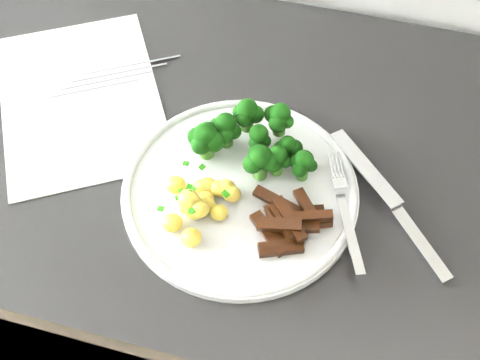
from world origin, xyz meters
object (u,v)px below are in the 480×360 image
(knife, at_px, (402,220))
(broccoli, at_px, (252,138))
(fork, at_px, (346,215))
(counter, at_px, (209,281))
(recipe_paper, at_px, (80,98))
(potatoes, at_px, (199,202))
(beef_strips, at_px, (289,223))
(plate, at_px, (240,190))

(knife, bearing_deg, broccoli, 167.01)
(fork, bearing_deg, counter, 160.05)
(recipe_paper, relative_size, potatoes, 3.57)
(recipe_paper, relative_size, beef_strips, 3.63)
(broccoli, relative_size, potatoes, 1.59)
(plate, relative_size, fork, 1.77)
(counter, bearing_deg, beef_strips, -35.42)
(plate, bearing_deg, fork, -3.50)
(counter, distance_m, fork, 0.52)
(counter, relative_size, potatoes, 22.68)
(recipe_paper, distance_m, fork, 0.40)
(plate, xyz_separation_m, fork, (0.13, -0.01, 0.01))
(beef_strips, relative_size, knife, 0.54)
(broccoli, distance_m, beef_strips, 0.12)
(fork, height_order, knife, fork)
(counter, distance_m, broccoli, 0.50)
(fork, bearing_deg, plate, 176.50)
(recipe_paper, height_order, plate, plate)
(plate, xyz_separation_m, beef_strips, (0.07, -0.04, 0.01))
(counter, relative_size, beef_strips, 23.07)
(potatoes, bearing_deg, counter, 111.02)
(plate, distance_m, broccoli, 0.07)
(broccoli, distance_m, potatoes, 0.11)
(potatoes, height_order, fork, potatoes)
(recipe_paper, xyz_separation_m, broccoli, (0.26, -0.04, 0.04))
(knife, bearing_deg, fork, -165.45)
(counter, relative_size, fork, 14.23)
(potatoes, relative_size, fork, 0.63)
(broccoli, bearing_deg, plate, -91.08)
(broccoli, bearing_deg, knife, -12.99)
(recipe_paper, height_order, fork, fork)
(beef_strips, bearing_deg, fork, 25.43)
(counter, distance_m, knife, 0.54)
(recipe_paper, bearing_deg, beef_strips, -22.15)
(recipe_paper, xyz_separation_m, beef_strips, (0.33, -0.13, 0.02))
(counter, xyz_separation_m, fork, (0.22, -0.08, 0.46))
(broccoli, xyz_separation_m, fork, (0.13, -0.06, -0.03))
(counter, xyz_separation_m, broccoli, (0.08, -0.01, 0.49))
(recipe_paper, height_order, broccoli, broccoli)
(potatoes, distance_m, fork, 0.18)
(potatoes, bearing_deg, knife, 11.62)
(broccoli, height_order, beef_strips, broccoli)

